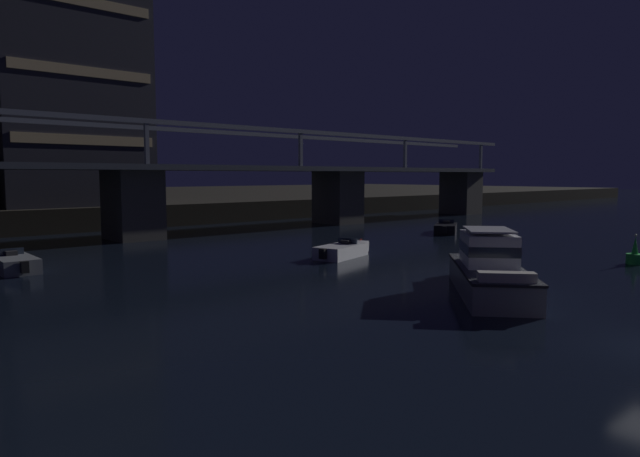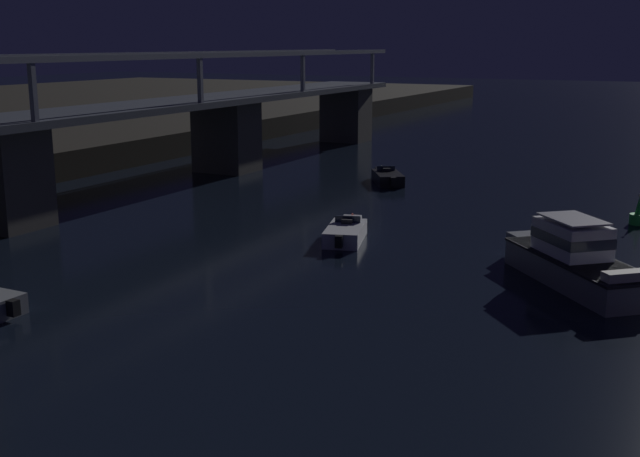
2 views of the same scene
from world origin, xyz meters
The scene contains 4 objects.
cabin_cruiser_near_left centered at (3.24, 8.00, 1.05)m, with size 8.22×7.58×2.79m.
speedboat_near_center centered at (23.12, 24.61, 0.41)m, with size 4.81×3.75×1.16m.
speedboat_mid_right centered at (5.81, 19.93, 0.41)m, with size 5.17×2.83×1.16m.
channel_buoy centered at (16.58, 6.71, 0.48)m, with size 0.90×0.90×1.76m.
Camera 2 is at (-31.06, 2.89, 10.03)m, focal length 44.99 mm.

